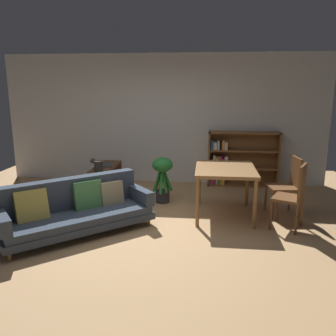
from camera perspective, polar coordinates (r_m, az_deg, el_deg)
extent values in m
plane|color=tan|center=(5.16, -4.52, -9.94)|extent=(8.16, 8.16, 0.00)
cube|color=silver|center=(7.44, -0.79, 7.98)|extent=(6.80, 0.10, 2.70)
cylinder|color=olive|center=(5.26, -3.16, -8.85)|extent=(0.04, 0.04, 0.10)
cylinder|color=olive|center=(4.65, -24.58, -13.13)|extent=(0.04, 0.04, 0.10)
cylinder|color=olive|center=(5.76, -6.39, -6.91)|extent=(0.04, 0.04, 0.10)
cylinder|color=olive|center=(5.22, -25.82, -10.39)|extent=(0.04, 0.04, 0.10)
cube|color=#384251|center=(5.10, -14.48, -8.76)|extent=(2.07, 1.93, 0.10)
cube|color=#384251|center=(5.06, -14.55, -7.71)|extent=(1.99, 1.85, 0.10)
cube|color=#384251|center=(5.23, -15.78, -3.96)|extent=(1.64, 1.45, 0.45)
cube|color=#384251|center=(5.39, -4.83, -4.29)|extent=(0.57, 0.63, 0.21)
cube|color=#384251|center=(4.80, -25.77, -7.83)|extent=(0.57, 0.63, 0.21)
cube|color=tan|center=(4.96, -21.52, -5.77)|extent=(0.46, 0.44, 0.43)
cube|color=#4C894C|center=(5.18, -13.05, -4.40)|extent=(0.42, 0.40, 0.42)
cube|color=tan|center=(5.31, -9.30, -4.11)|extent=(0.38, 0.36, 0.36)
cube|color=#56351E|center=(7.24, -9.03, -0.92)|extent=(0.36, 0.04, 0.56)
cube|color=#56351E|center=(6.05, -12.22, -3.86)|extent=(0.36, 0.04, 0.56)
cube|color=#56351E|center=(6.65, -10.47, -2.56)|extent=(0.36, 1.29, 0.04)
cube|color=#56351E|center=(6.58, -10.57, -0.07)|extent=(0.36, 1.33, 0.04)
cube|color=#56351E|center=(6.71, -10.39, -4.40)|extent=(0.36, 1.29, 0.04)
cube|color=#333338|center=(6.74, -10.00, 0.51)|extent=(0.27, 0.35, 0.02)
cube|color=black|center=(6.75, -11.75, 0.93)|extent=(0.24, 0.34, 0.10)
cylinder|color=#2D2823|center=(6.21, -11.34, 0.25)|extent=(0.15, 0.15, 0.20)
cylinder|color=slate|center=(6.20, -11.36, 0.61)|extent=(0.08, 0.08, 0.01)
cylinder|color=#333338|center=(6.25, -0.89, -4.67)|extent=(0.25, 0.25, 0.21)
cylinder|color=#287A33|center=(6.17, -0.16, -1.78)|extent=(0.20, 0.08, 0.46)
cylinder|color=#287A33|center=(6.24, -0.38, -2.21)|extent=(0.13, 0.17, 0.34)
cylinder|color=#287A33|center=(6.22, -1.10, -1.87)|extent=(0.11, 0.15, 0.41)
cylinder|color=#287A33|center=(6.19, -1.46, -1.73)|extent=(0.16, 0.07, 0.45)
cylinder|color=#287A33|center=(6.12, -1.67, -1.61)|extent=(0.19, 0.13, 0.51)
cylinder|color=#287A33|center=(6.05, -1.10, -2.01)|extent=(0.06, 0.27, 0.47)
cylinder|color=#287A33|center=(6.12, -0.57, -2.42)|extent=(0.14, 0.17, 0.36)
ellipsoid|color=#287A33|center=(6.10, -0.91, 0.54)|extent=(0.37, 0.37, 0.26)
cylinder|color=olive|center=(6.10, 5.15, -2.61)|extent=(0.06, 0.06, 0.74)
cylinder|color=olive|center=(5.12, 4.88, -5.70)|extent=(0.06, 0.06, 0.74)
cylinder|color=olive|center=(6.14, 12.86, -2.79)|extent=(0.06, 0.06, 0.74)
cylinder|color=olive|center=(5.17, 14.10, -5.88)|extent=(0.06, 0.06, 0.74)
cube|color=olive|center=(5.51, 9.39, -0.20)|extent=(0.92, 1.12, 0.05)
cylinder|color=brown|center=(5.66, 16.84, -5.96)|extent=(0.04, 0.04, 0.44)
cylinder|color=brown|center=(6.01, 15.73, -4.79)|extent=(0.04, 0.04, 0.44)
cylinder|color=brown|center=(5.80, 20.63, -5.80)|extent=(0.04, 0.04, 0.44)
cylinder|color=brown|center=(6.14, 19.32, -4.67)|extent=(0.04, 0.04, 0.44)
cube|color=brown|center=(5.83, 18.30, -3.05)|extent=(0.49, 0.47, 0.04)
cube|color=brown|center=(5.84, 20.33, -0.62)|extent=(0.09, 0.38, 0.47)
cylinder|color=brown|center=(5.25, 16.52, -7.46)|extent=(0.04, 0.04, 0.44)
cylinder|color=brown|center=(5.60, 17.56, -6.25)|extent=(0.04, 0.04, 0.44)
cylinder|color=brown|center=(5.18, 20.32, -8.03)|extent=(0.04, 0.04, 0.44)
cylinder|color=brown|center=(5.53, 21.12, -6.76)|extent=(0.04, 0.04, 0.44)
cube|color=brown|center=(5.31, 19.07, -4.70)|extent=(0.53, 0.54, 0.04)
cube|color=brown|center=(5.21, 21.18, -2.16)|extent=(0.19, 0.35, 0.49)
cube|color=brown|center=(7.30, 6.73, 1.58)|extent=(0.04, 0.28, 1.14)
cube|color=brown|center=(7.45, 17.61, 1.28)|extent=(0.04, 0.28, 1.14)
cube|color=brown|center=(7.25, 12.43, 5.69)|extent=(1.44, 0.28, 0.04)
cube|color=brown|center=(7.47, 12.02, -2.70)|extent=(1.44, 0.28, 0.04)
cube|color=brown|center=(7.46, 12.13, 1.62)|extent=(1.41, 0.04, 1.14)
cube|color=brown|center=(7.38, 12.16, 0.05)|extent=(1.41, 0.27, 0.04)
cube|color=brown|center=(7.31, 12.29, 2.83)|extent=(1.41, 0.27, 0.04)
cube|color=#993884|center=(7.37, 7.14, -1.77)|extent=(0.05, 0.18, 0.20)
cube|color=red|center=(7.38, 7.56, -1.77)|extent=(0.05, 0.18, 0.20)
cube|color=silver|center=(7.37, 7.97, -1.71)|extent=(0.03, 0.17, 0.22)
cube|color=#337F47|center=(7.39, 8.26, -1.62)|extent=(0.03, 0.24, 0.24)
cube|color=orange|center=(7.38, 8.55, -1.94)|extent=(0.04, 0.18, 0.16)
cube|color=gold|center=(7.40, 8.98, -1.96)|extent=(0.06, 0.23, 0.15)
cube|color=red|center=(7.30, 7.20, 0.88)|extent=(0.05, 0.21, 0.15)
cube|color=silver|center=(7.30, 7.60, 1.19)|extent=(0.04, 0.23, 0.24)
cube|color=gold|center=(7.30, 8.05, 1.07)|extent=(0.06, 0.22, 0.21)
cube|color=#993884|center=(7.29, 8.59, 1.09)|extent=(0.06, 0.19, 0.22)
cube|color=red|center=(7.31, 9.04, 0.91)|extent=(0.05, 0.21, 0.18)
cube|color=silver|center=(7.30, 9.52, 1.06)|extent=(0.07, 0.19, 0.22)
cube|color=#2D5199|center=(7.23, 7.27, 3.80)|extent=(0.04, 0.19, 0.18)
cube|color=silver|center=(7.23, 7.77, 3.64)|extent=(0.07, 0.20, 0.15)
cube|color=silver|center=(7.23, 8.28, 3.76)|extent=(0.04, 0.20, 0.18)
cube|color=black|center=(7.24, 8.66, 3.68)|extent=(0.04, 0.22, 0.16)
cube|color=orange|center=(7.23, 9.05, 3.76)|extent=(0.05, 0.18, 0.19)
cube|color=silver|center=(7.25, 9.51, 3.64)|extent=(0.06, 0.22, 0.16)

